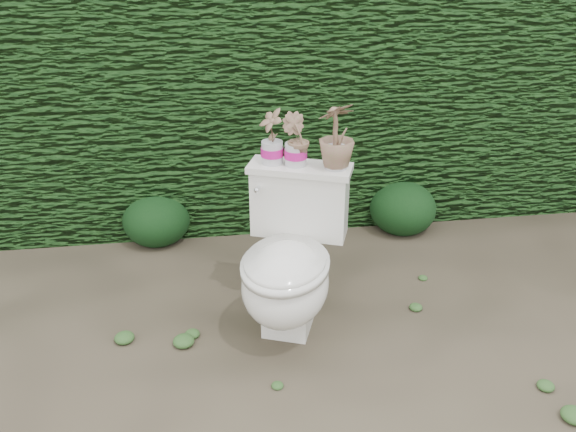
{
  "coord_description": "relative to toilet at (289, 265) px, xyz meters",
  "views": [
    {
      "loc": [
        -0.52,
        -2.38,
        1.87
      ],
      "look_at": [
        -0.15,
        0.24,
        0.55
      ],
      "focal_mm": 38.0,
      "sensor_mm": 36.0,
      "label": 1
    }
  ],
  "objects": [
    {
      "name": "liriope_clump_2",
      "position": [
        0.88,
        0.95,
        -0.18
      ],
      "size": [
        0.43,
        0.43,
        0.34
      ],
      "primitive_type": "ellipsoid",
      "color": "#133613",
      "rests_on": "ground"
    },
    {
      "name": "hedge",
      "position": [
        0.16,
        1.5,
        0.44
      ],
      "size": [
        8.0,
        1.0,
        1.6
      ],
      "primitive_type": "cube",
      "color": "#24521B",
      "rests_on": "ground"
    },
    {
      "name": "potted_plant_center",
      "position": [
        0.06,
        0.23,
        0.54
      ],
      "size": [
        0.17,
        0.16,
        0.24
      ],
      "primitive_type": "imported",
      "rotation": [
        0.0,
        0.0,
        2.61
      ],
      "color": "#428228",
      "rests_on": "toilet"
    },
    {
      "name": "potted_plant_right",
      "position": [
        0.25,
        0.16,
        0.57
      ],
      "size": [
        0.23,
        0.23,
        0.31
      ],
      "primitive_type": "imported",
      "rotation": [
        0.0,
        0.0,
        3.57
      ],
      "color": "#428228",
      "rests_on": "toilet"
    },
    {
      "name": "potted_plant_left",
      "position": [
        -0.04,
        0.27,
        0.55
      ],
      "size": [
        0.14,
        0.16,
        0.25
      ],
      "primitive_type": "imported",
      "rotation": [
        0.0,
        0.0,
        5.17
      ],
      "color": "#428228",
      "rests_on": "toilet"
    },
    {
      "name": "liriope_clump_1",
      "position": [
        -0.7,
        1.02,
        -0.19
      ],
      "size": [
        0.42,
        0.42,
        0.34
      ],
      "primitive_type": "ellipsoid",
      "color": "#133613",
      "rests_on": "ground"
    },
    {
      "name": "ground",
      "position": [
        0.16,
        -0.1,
        -0.36
      ],
      "size": [
        60.0,
        60.0,
        0.0
      ],
      "primitive_type": "plane",
      "color": "brown",
      "rests_on": "ground"
    },
    {
      "name": "toilet",
      "position": [
        0.0,
        0.0,
        0.0
      ],
      "size": [
        0.67,
        0.79,
        0.78
      ],
      "rotation": [
        0.0,
        0.0,
        -0.36
      ],
      "color": "silver",
      "rests_on": "ground"
    }
  ]
}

